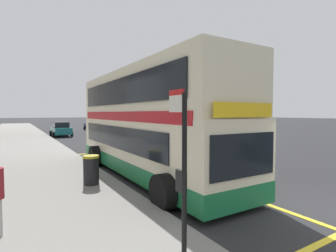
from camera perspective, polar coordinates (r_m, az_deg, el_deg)
name	(u,v)px	position (r m, az deg, el deg)	size (l,w,h in m)	color
ground_plane	(79,133)	(35.78, -19.26, -1.51)	(260.00, 260.00, 0.00)	#28282B
pavement_near	(18,135)	(35.03, -30.54, -1.72)	(6.00, 76.00, 0.14)	gray
double_decker_bus	(146,127)	(10.94, -4.89, -0.15)	(3.21, 10.90, 4.40)	beige
bus_bay_markings	(146,175)	(11.18, -4.94, -10.75)	(3.01, 14.26, 0.01)	yellow
bus_stop_sign	(182,160)	(4.49, 3.14, -7.53)	(0.09, 0.51, 2.92)	black
parked_car_navy_ahead	(93,125)	(41.07, -16.47, 0.20)	(2.09, 4.20, 1.62)	navy
parked_car_teal_across	(61,129)	(31.58, -22.79, -0.68)	(2.09, 4.20, 1.62)	#196066
parked_car_teal_behind	(121,130)	(28.58, -10.42, -0.85)	(2.09, 4.20, 1.62)	#196066
litter_bin	(91,170)	(9.49, -16.79, -9.34)	(0.56, 0.56, 1.02)	black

